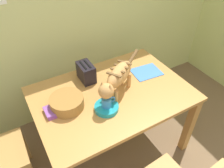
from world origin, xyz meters
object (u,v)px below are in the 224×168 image
Objects in this scene: dining_table at (112,100)px; book_stack at (57,110)px; saucer_bowl at (107,108)px; wicker_basket at (67,102)px; cat at (117,78)px; magazine at (146,72)px; toaster at (86,72)px; coffee_mug at (107,102)px.

book_stack reaches higher than dining_table.
wicker_basket is at bearing 145.24° from saucer_bowl.
cat reaches higher than magazine.
cat is at bearing -68.55° from toaster.
cat is at bearing -11.76° from wicker_basket.
dining_table is 0.23m from saucer_bowl.
toaster is (-0.56, 0.19, 0.08)m from magazine.
cat reaches higher than wicker_basket.
magazine is at bearing -102.78° from cat.
coffee_mug is at bearing -131.55° from dining_table.
cat is 0.22m from coffee_mug.
cat is 2.04× the size of wicker_basket.
magazine is at bearing 22.53° from saucer_bowl.
wicker_basket is at bearing 145.62° from coffee_mug.
cat is 0.46m from wicker_basket.
coffee_mug is at bearing -26.28° from book_stack.
wicker_basket is (-0.27, 0.18, 0.03)m from saucer_bowl.
saucer_bowl is (-0.16, -0.10, -0.18)m from cat.
dining_table is 11.34× the size of coffee_mug.
magazine is (0.45, 0.09, 0.09)m from dining_table.
cat is 0.38m from toaster.
wicker_basket is at bearing 46.61° from cat.
toaster is (0.29, 0.25, 0.03)m from wicker_basket.
toaster reaches higher than wicker_basket.
magazine is 0.86m from wicker_basket.
cat is 2.81× the size of book_stack.
coffee_mug reaches higher than saucer_bowl.
magazine is at bearing -18.84° from toaster.
toaster is (0.02, 0.44, 0.07)m from saucer_bowl.
cat reaches higher than coffee_mug.
dining_table is 6.91× the size of saucer_bowl.
saucer_bowl is at bearing 180.00° from coffee_mug.
dining_table is 4.98× the size of wicker_basket.
coffee_mug is 0.44m from toaster.
dining_table is 0.35m from toaster.
wicker_basket is at bearing -139.14° from toaster.
toaster reaches higher than book_stack.
coffee_mug is 0.44× the size of wicker_basket.
book_stack is 0.73× the size of wicker_basket.
saucer_bowl is 0.64m from magazine.
toaster is at bearing 40.86° from wicker_basket.
saucer_bowl reaches higher than magazine.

